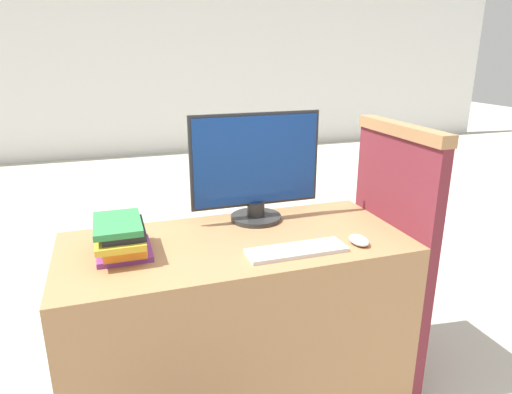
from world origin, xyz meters
TOP-DOWN VIEW (x-y plane):
  - wall_back at (0.00, 5.59)m, footprint 12.00×0.06m
  - desk at (0.00, 0.31)m, footprint 1.38×0.63m
  - carrel_divider at (0.71, 0.28)m, footprint 0.07×0.57m
  - monitor at (0.15, 0.52)m, footprint 0.58×0.23m
  - keyboard at (0.19, 0.13)m, footprint 0.38×0.12m
  - mouse at (0.45, 0.13)m, footprint 0.07×0.11m
  - book_stack at (-0.43, 0.32)m, footprint 0.20×0.28m

SIDE VIEW (x-z plane):
  - desk at x=0.00m, z-range 0.00..0.77m
  - carrel_divider at x=0.71m, z-range 0.01..1.22m
  - keyboard at x=0.19m, z-range 0.77..0.78m
  - mouse at x=0.45m, z-range 0.77..0.80m
  - book_stack at x=-0.43m, z-range 0.77..0.90m
  - monitor at x=0.15m, z-range 0.77..1.25m
  - wall_back at x=0.00m, z-range 0.00..2.80m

